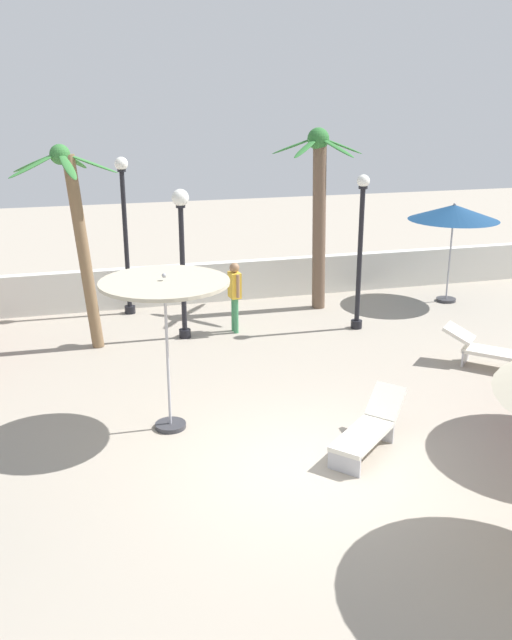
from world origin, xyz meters
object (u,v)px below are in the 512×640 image
object	(u,v)px
patio_umbrella_0	(454,213)
patio_umbrella_3	(165,296)
palm_tree_1	(319,200)
lamp_post_2	(360,247)
lamp_post_3	(182,244)
lounge_chair_2	(369,427)
guest_0	(235,290)
lounge_chair_1	(487,349)
palm_tree_0	(76,225)
lamp_post_0	(125,225)

from	to	relation	value
patio_umbrella_0	patio_umbrella_3	bearing A→B (deg)	-147.15
palm_tree_1	lamp_post_2	bearing A→B (deg)	-78.53
lamp_post_2	lamp_post_3	world-z (taller)	lamp_post_2
lamp_post_2	lounge_chair_2	distance (m)	6.38
palm_tree_1	guest_0	size ratio (longest dim) A/B	2.74
patio_umbrella_0	patio_umbrella_3	world-z (taller)	patio_umbrella_3
lamp_post_2	lounge_chair_1	size ratio (longest dim) A/B	2.24
palm_tree_1	lounge_chair_1	bearing A→B (deg)	-67.72
palm_tree_0	guest_0	world-z (taller)	palm_tree_0
lamp_post_3	palm_tree_0	bearing A→B (deg)	-177.71
palm_tree_0	lounge_chair_2	xyz separation A→B (m)	(4.31, -6.09, -2.47)
lamp_post_3	lounge_chair_1	distance (m)	7.14
patio_umbrella_0	lounge_chair_2	world-z (taller)	patio_umbrella_0
patio_umbrella_3	lamp_post_2	bearing A→B (deg)	37.82
patio_umbrella_3	lounge_chair_1	bearing A→B (deg)	8.37
lamp_post_2	lounge_chair_1	bearing A→B (deg)	-61.79
patio_umbrella_3	lamp_post_0	bearing A→B (deg)	90.42
lamp_post_2	guest_0	distance (m)	3.20
palm_tree_1	lamp_post_2	world-z (taller)	palm_tree_1
palm_tree_1	lamp_post_3	world-z (taller)	palm_tree_1
patio_umbrella_0	lounge_chair_2	distance (m)	9.39
guest_0	lamp_post_0	bearing A→B (deg)	136.86
palm_tree_1	lamp_post_0	bearing A→B (deg)	170.42
lamp_post_3	lounge_chair_2	world-z (taller)	lamp_post_3
patio_umbrella_0	lamp_post_0	world-z (taller)	lamp_post_0
palm_tree_0	lamp_post_3	world-z (taller)	palm_tree_0
patio_umbrella_3	palm_tree_0	distance (m)	4.67
palm_tree_0	guest_0	bearing A→B (deg)	2.64
palm_tree_0	lamp_post_0	world-z (taller)	palm_tree_0
palm_tree_0	lamp_post_2	size ratio (longest dim) A/B	1.21
patio_umbrella_3	lounge_chair_1	size ratio (longest dim) A/B	1.65
lamp_post_2	lamp_post_3	bearing A→B (deg)	173.92
patio_umbrella_0	lounge_chair_2	bearing A→B (deg)	-127.95
patio_umbrella_0	patio_umbrella_3	distance (m)	10.31
lounge_chair_1	palm_tree_0	bearing A→B (deg)	157.26
patio_umbrella_0	guest_0	bearing A→B (deg)	-171.40
patio_umbrella_3	lamp_post_0	size ratio (longest dim) A/B	0.69
lamp_post_3	patio_umbrella_0	bearing A→B (deg)	7.73
lamp_post_0	guest_0	world-z (taller)	lamp_post_0
lounge_chair_1	lounge_chair_2	distance (m)	4.72
patio_umbrella_3	lamp_post_3	xyz separation A→B (m)	(1.04, 4.56, -0.13)
patio_umbrella_3	lamp_post_2	distance (m)	6.71
lounge_chair_1	lounge_chair_2	world-z (taller)	lounge_chair_2
palm_tree_0	lounge_chair_2	bearing A→B (deg)	-54.71
guest_0	lamp_post_2	bearing A→B (deg)	-9.95
palm_tree_0	lamp_post_0	xyz separation A→B (m)	(1.22, 2.36, -0.48)
palm_tree_1	lamp_post_3	size ratio (longest dim) A/B	1.35
lounge_chair_2	lamp_post_3	bearing A→B (deg)	107.90
lamp_post_2	lounge_chair_2	world-z (taller)	lamp_post_2
lamp_post_0	patio_umbrella_3	bearing A→B (deg)	-89.58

